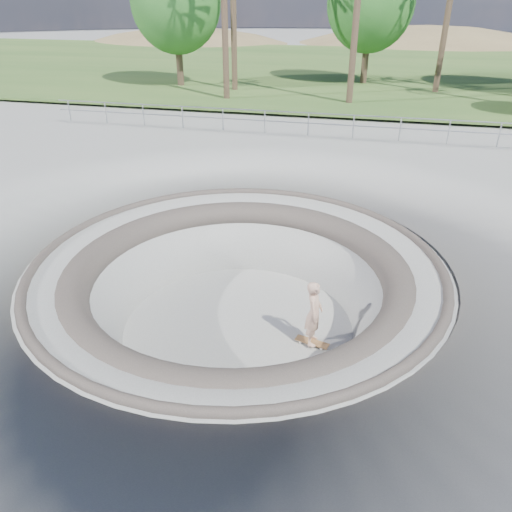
# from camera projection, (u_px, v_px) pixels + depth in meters

# --- Properties ---
(ground) EXTENTS (180.00, 180.00, 0.00)m
(ground) POSITION_uv_depth(u_px,v_px,m) (237.00, 263.00, 12.40)
(ground) COLOR #9F9F9A
(ground) RESTS_ON ground
(skate_bowl) EXTENTS (14.00, 14.00, 4.10)m
(skate_bowl) POSITION_uv_depth(u_px,v_px,m) (238.00, 323.00, 13.27)
(skate_bowl) COLOR #9F9F9A
(skate_bowl) RESTS_ON ground
(grass_strip) EXTENTS (180.00, 36.00, 0.12)m
(grass_strip) POSITION_uv_depth(u_px,v_px,m) (346.00, 69.00, 41.45)
(grass_strip) COLOR #325421
(grass_strip) RESTS_ON ground
(distant_hills) EXTENTS (103.20, 45.00, 28.60)m
(distant_hills) POSITION_uv_depth(u_px,v_px,m) (385.00, 105.00, 63.94)
(distant_hills) COLOR brown
(distant_hills) RESTS_ON ground
(safety_railing) EXTENTS (25.00, 0.06, 1.03)m
(safety_railing) POSITION_uv_depth(u_px,v_px,m) (308.00, 124.00, 22.36)
(safety_railing) COLOR #909298
(safety_railing) RESTS_ON ground
(skateboard) EXTENTS (0.89, 0.44, 0.09)m
(skateboard) POSITION_uv_depth(u_px,v_px,m) (312.00, 342.00, 12.54)
(skateboard) COLOR brown
(skateboard) RESTS_ON ground
(skater) EXTENTS (0.44, 0.65, 1.73)m
(skater) POSITION_uv_depth(u_px,v_px,m) (314.00, 313.00, 12.12)
(skater) COLOR tan
(skater) RESTS_ON skateboard
(bushy_tree_left) EXTENTS (5.78, 5.26, 8.34)m
(bushy_tree_left) POSITION_uv_depth(u_px,v_px,m) (175.00, 2.00, 31.48)
(bushy_tree_left) COLOR #4F402D
(bushy_tree_left) RESTS_ON ground
(bushy_tree_mid) EXTENTS (5.69, 5.17, 8.20)m
(bushy_tree_mid) POSITION_uv_depth(u_px,v_px,m) (371.00, 3.00, 32.40)
(bushy_tree_mid) COLOR #4F402D
(bushy_tree_mid) RESTS_ON ground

